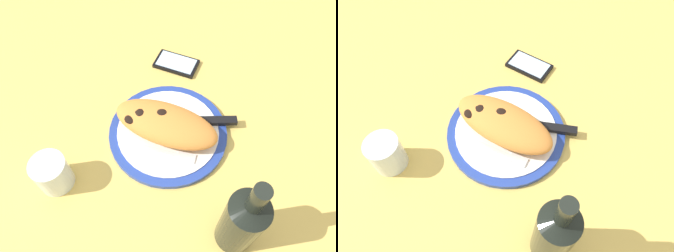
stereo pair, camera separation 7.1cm
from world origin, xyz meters
TOP-DOWN VIEW (x-y plane):
  - ground_plane at (0.00, 0.00)cm, footprint 150.00×150.00cm
  - plate at (0.00, 0.00)cm, footprint 27.60×27.60cm
  - calzone at (-0.59, 0.04)cm, footprint 25.40×13.57cm
  - fork at (0.56, -5.73)cm, footprint 17.84×2.21cm
  - knife at (6.93, 4.28)cm, footprint 24.03×8.59cm
  - smartphone at (-3.72, 22.18)cm, footprint 12.21×7.99cm
  - water_glass at (-19.78, -17.76)cm, footprint 7.32×7.32cm
  - wine_bottle at (18.36, -19.12)cm, footprint 7.05×7.05cm

SIDE VIEW (x-z plane):
  - ground_plane at x=0.00cm, z-range -3.00..0.00cm
  - smartphone at x=-3.72cm, z-range -0.02..1.14cm
  - plate at x=0.00cm, z-range -0.03..1.52cm
  - fork at x=0.56cm, z-range 1.56..1.96cm
  - knife at x=6.93cm, z-range 1.44..2.64cm
  - water_glass at x=-19.78cm, z-range -0.56..7.55cm
  - calzone at x=-0.59cm, z-range 1.54..7.16cm
  - wine_bottle at x=18.36cm, z-range -2.42..21.46cm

